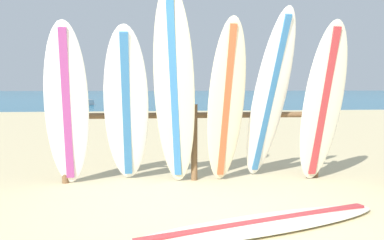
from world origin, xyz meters
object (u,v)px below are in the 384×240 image
surfboard_leaning_center (226,104)px  surfboard_leaning_left (126,108)px  surfboard_leaning_center_left (174,90)px  surfboard_lying_on_sand (262,224)px  small_boat_offshore (81,102)px  surfboard_rack (194,130)px  surfboard_leaning_right (323,104)px  surfboard_leaning_center_right (269,98)px  surfboard_leaning_far_left (67,106)px

surfboard_leaning_center → surfboard_leaning_left: bearing=173.5°
surfboard_leaning_center_left → surfboard_lying_on_sand: size_ratio=0.93×
surfboard_leaning_left → surfboard_lying_on_sand: bearing=-53.1°
surfboard_leaning_left → surfboard_lying_on_sand: (1.33, -1.77, -0.99)m
small_boat_offshore → surfboard_rack: bearing=-77.3°
surfboard_leaning_center → surfboard_lying_on_sand: bearing=-88.5°
small_boat_offshore → surfboard_leaning_center: bearing=-76.7°
surfboard_leaning_center_left → surfboard_leaning_right: (1.97, 0.00, -0.19)m
surfboard_leaning_center_left → small_boat_offshore: surfboard_leaning_center_left is taller
surfboard_leaning_center_left → surfboard_lying_on_sand: bearing=-66.2°
surfboard_rack → surfboard_leaning_center_left: bearing=-126.3°
surfboard_leaning_left → surfboard_leaning_center: (1.28, -0.15, 0.05)m
surfboard_leaning_center_right → surfboard_leaning_right: surfboard_leaning_center_right is taller
surfboard_rack → surfboard_leaning_center_right: size_ratio=1.58×
surfboard_rack → surfboard_leaning_right: size_ratio=1.68×
surfboard_leaning_right → surfboard_leaning_center: bearing=-180.0°
surfboard_leaning_far_left → surfboard_leaning_center_left: 1.39m
surfboard_leaning_center → surfboard_lying_on_sand: surfboard_leaning_center is taller
surfboard_leaning_right → surfboard_leaning_center_left: bearing=-179.9°
surfboard_leaning_right → surfboard_lying_on_sand: 2.30m
surfboard_leaning_center_right → surfboard_rack: bearing=164.8°
surfboard_leaning_right → small_boat_offshore: size_ratio=0.94×
surfboard_leaning_far_left → surfboard_leaning_center_left: (1.36, -0.13, 0.21)m
surfboard_rack → surfboard_lying_on_sand: bearing=-78.5°
surfboard_leaning_left → surfboard_leaning_center: size_ratio=0.95×
surfboard_rack → small_boat_offshore: size_ratio=1.58×
surfboard_leaning_left → surfboard_leaning_center_right: 1.90m
surfboard_lying_on_sand → surfboard_rack: bearing=101.5°
surfboard_lying_on_sand → small_boat_offshore: (-5.46, 24.48, 0.22)m
surfboard_leaning_far_left → small_boat_offshore: 23.00m
surfboard_leaning_center_left → surfboard_leaning_far_left: bearing=174.7°
surfboard_rack → small_boat_offshore: surfboard_rack is taller
surfboard_leaning_far_left → surfboard_leaning_center_left: size_ratio=0.83×
surfboard_leaning_far_left → surfboard_leaning_right: 3.34m
surfboard_leaning_center_left → surfboard_lying_on_sand: (0.71, -1.62, -1.23)m
surfboard_leaning_center → surfboard_leaning_right: surfboard_leaning_center is taller
surfboard_leaning_center_left → surfboard_leaning_right: 1.98m
surfboard_leaning_center_right → surfboard_leaning_right: bearing=-11.4°
surfboard_leaning_center_left → surfboard_leaning_center_right: surfboard_leaning_center_left is taller
surfboard_leaning_center_right → surfboard_leaning_right: size_ratio=1.07×
surfboard_leaning_center_right → small_boat_offshore: 23.53m
surfboard_rack → surfboard_leaning_left: size_ratio=1.76×
surfboard_leaning_left → surfboard_lying_on_sand: size_ratio=0.76×
surfboard_leaning_center → surfboard_leaning_right: bearing=0.0°
surfboard_lying_on_sand → surfboard_leaning_far_left: bearing=140.0°
surfboard_leaning_far_left → surfboard_leaning_center: (2.03, -0.12, 0.02)m
surfboard_leaning_right → surfboard_leaning_far_left: bearing=177.9°
surfboard_leaning_left → surfboard_leaning_center_left: size_ratio=0.81×
surfboard_leaning_right → surfboard_lying_on_sand: (-1.26, -1.62, -1.04)m
small_boat_offshore → surfboard_lying_on_sand: bearing=-77.4°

